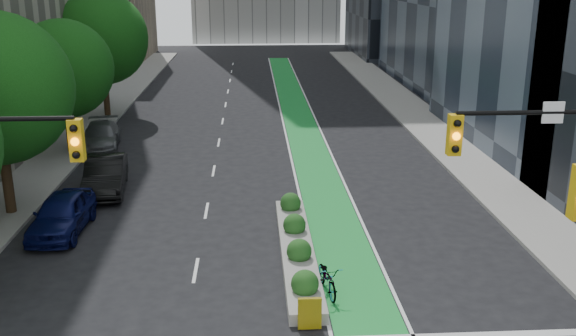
{
  "coord_description": "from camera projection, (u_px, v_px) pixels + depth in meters",
  "views": [
    {
      "loc": [
        -0.41,
        -14.95,
        10.17
      ],
      "look_at": [
        0.95,
        8.5,
        3.0
      ],
      "focal_mm": 40.0,
      "sensor_mm": 36.0,
      "label": 1
    }
  ],
  "objects": [
    {
      "name": "parked_car_left_far",
      "position": [
        101.0,
        136.0,
        38.48
      ],
      "size": [
        2.78,
        5.47,
        1.52
      ],
      "primitive_type": "imported",
      "rotation": [
        0.0,
        0.0,
        0.13
      ],
      "color": "#58595D",
      "rests_on": "ground"
    },
    {
      "name": "bicycle",
      "position": [
        327.0,
        278.0,
        21.15
      ],
      "size": [
        1.01,
        2.11,
        1.06
      ],
      "primitive_type": "imported",
      "rotation": [
        0.0,
        0.0,
        0.15
      ],
      "color": "gray",
      "rests_on": "ground"
    },
    {
      "name": "tree_midfar",
      "position": [
        64.0,
        69.0,
        36.22
      ],
      "size": [
        5.6,
        5.6,
        7.76
      ],
      "color": "black",
      "rests_on": "ground"
    },
    {
      "name": "bike_lane_paint",
      "position": [
        299.0,
        120.0,
        46.08
      ],
      "size": [
        2.2,
        70.0,
        0.01
      ],
      "primitive_type": "cube",
      "color": "#1A9036",
      "rests_on": "ground"
    },
    {
      "name": "parked_car_left_mid",
      "position": [
        105.0,
        175.0,
        30.83
      ],
      "size": [
        2.36,
        5.28,
        1.68
      ],
      "primitive_type": "imported",
      "rotation": [
        0.0,
        0.0,
        0.12
      ],
      "color": "black",
      "rests_on": "ground"
    },
    {
      "name": "tree_far",
      "position": [
        101.0,
        38.0,
        45.55
      ],
      "size": [
        6.6,
        6.6,
        9.0
      ],
      "color": "black",
      "rests_on": "ground"
    },
    {
      "name": "parked_car_left_near",
      "position": [
        62.0,
        214.0,
        26.0
      ],
      "size": [
        2.04,
        4.76,
        1.6
      ],
      "primitive_type": "imported",
      "rotation": [
        0.0,
        0.0,
        -0.03
      ],
      "color": "#0B1147",
      "rests_on": "ground"
    },
    {
      "name": "sidewalk_right",
      "position": [
        439.0,
        134.0,
        41.77
      ],
      "size": [
        3.6,
        90.0,
        0.15
      ],
      "primitive_type": "cube",
      "color": "gray",
      "rests_on": "ground"
    },
    {
      "name": "sidewalk_left",
      "position": [
        72.0,
        140.0,
        40.47
      ],
      "size": [
        3.6,
        90.0,
        0.15
      ],
      "primitive_type": "cube",
      "color": "gray",
      "rests_on": "ground"
    },
    {
      "name": "median_planter",
      "position": [
        297.0,
        246.0,
        23.95
      ],
      "size": [
        1.2,
        10.26,
        1.1
      ],
      "color": "gray",
      "rests_on": "ground"
    }
  ]
}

